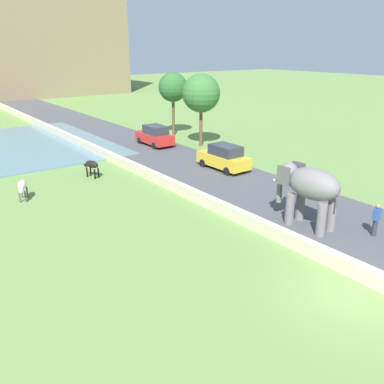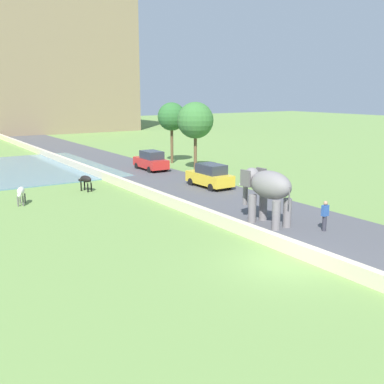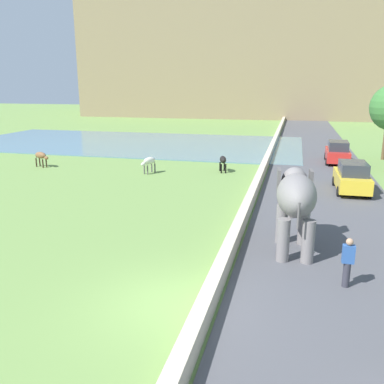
% 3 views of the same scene
% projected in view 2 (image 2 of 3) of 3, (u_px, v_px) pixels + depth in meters
% --- Properties ---
extents(ground_plane, '(220.00, 220.00, 0.00)m').
position_uv_depth(ground_plane, '(283.00, 264.00, 19.56)').
color(ground_plane, '#6B8E47').
extents(road_surface, '(7.00, 120.00, 0.06)m').
position_uv_depth(road_surface, '(156.00, 178.00, 38.60)').
color(road_surface, '#4C4C51').
rests_on(road_surface, ground).
extents(barrier_wall, '(0.40, 110.00, 0.65)m').
position_uv_depth(barrier_wall, '(125.00, 184.00, 34.87)').
color(barrier_wall, beige).
rests_on(barrier_wall, ground).
extents(elephant, '(1.58, 3.51, 2.99)m').
position_uv_depth(elephant, '(267.00, 188.00, 24.91)').
color(elephant, slate).
rests_on(elephant, ground).
extents(person_beside_elephant, '(0.36, 0.22, 1.63)m').
position_uv_depth(person_beside_elephant, '(325.00, 215.00, 23.87)').
color(person_beside_elephant, '#33333D').
rests_on(person_beside_elephant, ground).
extents(car_yellow, '(1.84, 4.02, 1.80)m').
position_uv_depth(car_yellow, '(210.00, 176.00, 34.82)').
color(car_yellow, gold).
rests_on(car_yellow, ground).
extents(car_red, '(1.87, 4.04, 1.80)m').
position_uv_depth(car_red, '(151.00, 161.00, 42.40)').
color(car_red, red).
rests_on(car_red, ground).
extents(cow_black, '(0.75, 1.42, 1.15)m').
position_uv_depth(cow_black, '(85.00, 180.00, 33.64)').
color(cow_black, black).
rests_on(cow_black, ground).
extents(cow_white, '(0.84, 1.41, 1.15)m').
position_uv_depth(cow_white, '(21.00, 192.00, 29.54)').
color(cow_white, silver).
rests_on(cow_white, ground).
extents(tree_near, '(3.22, 3.22, 6.16)m').
position_uv_depth(tree_near, '(195.00, 121.00, 41.32)').
color(tree_near, brown).
rests_on(tree_near, ground).
extents(tree_far, '(2.76, 2.76, 6.00)m').
position_uv_depth(tree_far, '(172.00, 117.00, 46.03)').
color(tree_far, brown).
rests_on(tree_far, ground).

